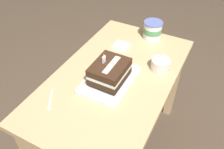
% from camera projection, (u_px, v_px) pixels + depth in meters
% --- Properties ---
extents(ground_plane, '(8.00, 8.00, 0.00)m').
position_uv_depth(ground_plane, '(114.00, 144.00, 1.90)').
color(ground_plane, '#4C3D2D').
extents(dining_table, '(1.16, 0.66, 0.73)m').
position_uv_depth(dining_table, '(114.00, 89.00, 1.49)').
color(dining_table, tan).
rests_on(dining_table, ground_plane).
extents(foil_tray, '(0.36, 0.24, 0.02)m').
position_uv_depth(foil_tray, '(110.00, 80.00, 1.37)').
color(foil_tray, silver).
rests_on(foil_tray, dining_table).
extents(birthday_cake, '(0.21, 0.18, 0.16)m').
position_uv_depth(birthday_cake, '(109.00, 71.00, 1.32)').
color(birthday_cake, '#382215').
rests_on(birthday_cake, foil_tray).
extents(bowl_stack, '(0.12, 0.12, 0.11)m').
position_uv_depth(bowl_stack, '(160.00, 65.00, 1.43)').
color(bowl_stack, silver).
rests_on(bowl_stack, dining_table).
extents(ice_cream_tub, '(0.13, 0.13, 0.13)m').
position_uv_depth(ice_cream_tub, '(153.00, 30.00, 1.68)').
color(ice_cream_tub, white).
rests_on(ice_cream_tub, dining_table).
extents(serving_spoon_near_tray, '(0.14, 0.09, 0.01)m').
position_uv_depth(serving_spoon_near_tray, '(50.00, 103.00, 1.24)').
color(serving_spoon_near_tray, silver).
rests_on(serving_spoon_near_tray, dining_table).
extents(napkin_pile, '(0.10, 0.10, 0.01)m').
position_uv_depth(napkin_pile, '(121.00, 46.00, 1.63)').
color(napkin_pile, white).
rests_on(napkin_pile, dining_table).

